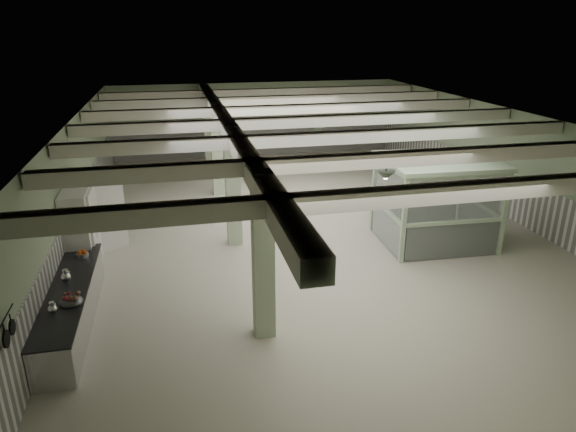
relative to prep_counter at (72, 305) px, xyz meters
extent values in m
plane|color=beige|center=(6.54, 4.72, -0.46)|extent=(20.00, 20.00, 0.00)
cube|color=silver|center=(6.54, 4.72, 3.14)|extent=(14.00, 20.00, 0.02)
cube|color=#90A181|center=(6.54, 14.72, 1.34)|extent=(14.00, 0.02, 3.60)
cube|color=#90A181|center=(6.54, -5.28, 1.34)|extent=(14.00, 0.02, 3.60)
cube|color=#90A181|center=(-0.46, 4.72, 1.34)|extent=(0.02, 20.00, 3.60)
cube|color=#90A181|center=(13.54, 4.72, 1.34)|extent=(0.02, 20.00, 3.60)
cube|color=white|center=(-0.43, 4.72, 0.29)|extent=(0.05, 19.90, 1.50)
cube|color=white|center=(13.52, 4.72, 0.29)|extent=(0.05, 19.90, 1.50)
cube|color=white|center=(6.54, 14.69, 0.29)|extent=(13.90, 0.05, 1.50)
cube|color=silver|center=(4.04, 4.72, 2.92)|extent=(0.45, 19.90, 0.40)
cube|color=silver|center=(6.54, -2.78, 2.96)|extent=(13.90, 0.35, 0.32)
cube|color=silver|center=(6.54, -0.28, 2.96)|extent=(13.90, 0.35, 0.32)
cube|color=silver|center=(6.54, 2.22, 2.96)|extent=(13.90, 0.35, 0.32)
cube|color=silver|center=(6.54, 4.72, 2.96)|extent=(13.90, 0.35, 0.32)
cube|color=silver|center=(6.54, 7.22, 2.96)|extent=(13.90, 0.35, 0.32)
cube|color=silver|center=(6.54, 9.72, 2.96)|extent=(13.90, 0.35, 0.32)
cube|color=silver|center=(6.54, 12.22, 2.96)|extent=(13.90, 0.35, 0.32)
cube|color=#B3C7A0|center=(4.04, -1.28, 1.34)|extent=(0.42, 0.42, 3.60)
cube|color=#B3C7A0|center=(4.04, 3.72, 1.34)|extent=(0.42, 0.42, 3.60)
cube|color=#B3C7A0|center=(4.04, 8.72, 1.34)|extent=(0.42, 0.42, 3.60)
cube|color=#B3C7A0|center=(4.04, 12.72, 1.34)|extent=(0.42, 0.42, 3.60)
cylinder|color=black|center=(-0.39, -2.88, 1.39)|extent=(0.02, 1.20, 0.02)
cone|color=#354433|center=(7.04, -0.28, 2.59)|extent=(0.44, 0.44, 0.22)
cone|color=#354433|center=(7.04, 5.22, 2.59)|extent=(0.44, 0.44, 0.22)
cone|color=#354433|center=(7.04, 10.22, 2.59)|extent=(0.44, 0.44, 0.22)
cube|color=silver|center=(0.00, 0.00, -0.02)|extent=(0.79, 4.67, 0.88)
cube|color=black|center=(0.00, 0.00, 0.43)|extent=(0.83, 4.71, 0.04)
cylinder|color=#B2B2B7|center=(0.07, 1.58, 0.49)|extent=(0.33, 0.33, 0.10)
cylinder|color=black|center=(-0.34, -3.01, 1.17)|extent=(0.04, 0.29, 0.29)
cylinder|color=black|center=(-0.34, -2.67, 1.17)|extent=(0.03, 0.26, 0.26)
cube|color=white|center=(-0.11, 3.25, 0.74)|extent=(0.65, 2.61, 2.39)
cube|color=white|center=(0.25, 2.65, 0.74)|extent=(0.06, 0.98, 2.29)
cube|color=white|center=(0.37, 3.96, 0.74)|extent=(0.84, 0.61, 2.29)
cube|color=silver|center=(0.29, 2.65, 0.74)|extent=(0.02, 0.05, 0.30)
cube|color=silver|center=(0.29, 3.85, 0.74)|extent=(0.02, 0.05, 0.30)
cube|color=#A8C59E|center=(8.37, 1.31, 0.77)|extent=(0.13, 0.13, 2.47)
cube|color=#A8C59E|center=(8.49, 3.78, 0.77)|extent=(0.13, 0.13, 2.47)
cube|color=#A8C59E|center=(11.33, 1.17, 0.77)|extent=(0.13, 0.13, 2.47)
cube|color=#A8C59E|center=(11.45, 3.64, 0.77)|extent=(0.13, 0.13, 2.47)
cube|color=#A8C59E|center=(9.91, 2.48, 2.07)|extent=(3.34, 2.87, 0.12)
cube|color=silver|center=(9.85, 1.24, 0.09)|extent=(2.76, 0.19, 1.05)
cube|color=silver|center=(9.85, 1.24, 1.32)|extent=(2.76, 0.19, 1.22)
cube|color=silver|center=(9.97, 3.71, 0.09)|extent=(2.76, 0.19, 1.05)
cube|color=silver|center=(9.97, 3.71, 1.32)|extent=(2.76, 0.19, 1.22)
cube|color=silver|center=(8.43, 2.55, 0.09)|extent=(0.17, 2.27, 1.05)
cube|color=silver|center=(8.43, 2.55, 1.32)|extent=(0.17, 2.27, 1.22)
cube|color=silver|center=(11.39, 2.40, 0.09)|extent=(0.17, 2.27, 1.05)
cube|color=silver|center=(11.39, 2.40, 1.32)|extent=(0.17, 2.27, 1.22)
cube|color=#575849|center=(11.89, 2.72, 0.22)|extent=(0.57, 0.71, 1.36)
camera|label=1|loc=(2.44, -10.63, 5.76)|focal=32.00mm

